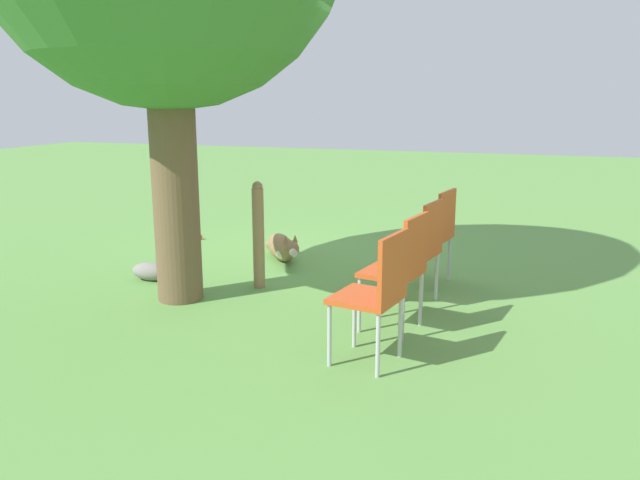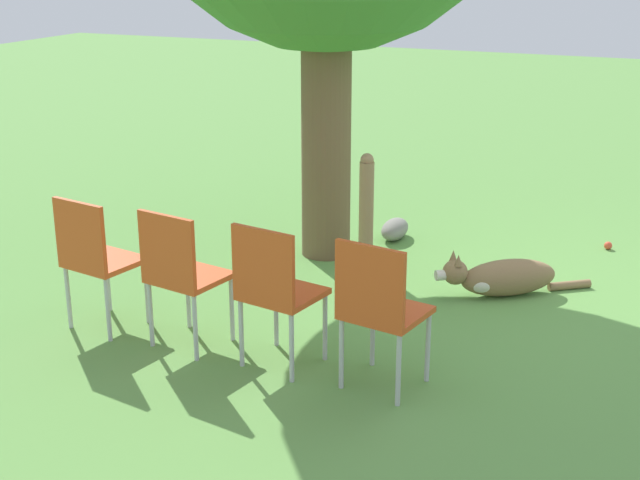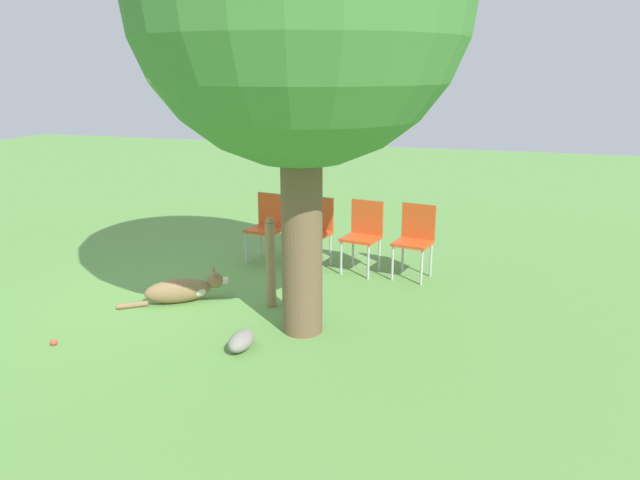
% 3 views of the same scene
% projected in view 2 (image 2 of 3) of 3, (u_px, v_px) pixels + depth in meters
% --- Properties ---
extents(ground_plane, '(30.00, 30.00, 0.00)m').
position_uv_depth(ground_plane, '(452.00, 284.00, 6.86)').
color(ground_plane, '#609947').
extents(dog, '(0.81, 1.05, 0.37)m').
position_uv_depth(dog, '(500.00, 277.00, 6.59)').
color(dog, olive).
rests_on(dog, ground_plane).
extents(fence_post, '(0.11, 0.11, 1.03)m').
position_uv_depth(fence_post, '(366.00, 220.00, 6.69)').
color(fence_post, '#937551').
rests_on(fence_post, ground_plane).
extents(red_chair_0, '(0.49, 0.51, 0.93)m').
position_uv_depth(red_chair_0, '(379.00, 305.00, 5.07)').
color(red_chair_0, '#D14C1E').
rests_on(red_chair_0, ground_plane).
extents(red_chair_1, '(0.49, 0.51, 0.93)m').
position_uv_depth(red_chair_1, '(275.00, 286.00, 5.35)').
color(red_chair_1, '#D14C1E').
rests_on(red_chair_1, ground_plane).
extents(red_chair_2, '(0.49, 0.51, 0.93)m').
position_uv_depth(red_chair_2, '(180.00, 269.00, 5.62)').
color(red_chair_2, '#D14C1E').
rests_on(red_chair_2, ground_plane).
extents(red_chair_3, '(0.49, 0.51, 0.93)m').
position_uv_depth(red_chair_3, '(95.00, 254.00, 5.89)').
color(red_chair_3, '#D14C1E').
rests_on(red_chair_3, ground_plane).
extents(tennis_ball, '(0.07, 0.07, 0.07)m').
position_uv_depth(tennis_ball, '(608.00, 246.00, 7.62)').
color(tennis_ball, '#E54C33').
rests_on(tennis_ball, ground_plane).
extents(garden_rock, '(0.40, 0.21, 0.18)m').
position_uv_depth(garden_rock, '(395.00, 229.00, 7.87)').
color(garden_rock, gray).
rests_on(garden_rock, ground_plane).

